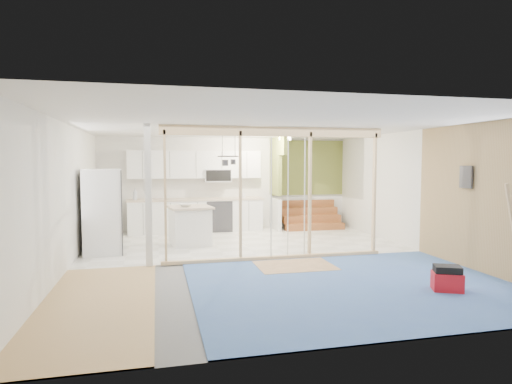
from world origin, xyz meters
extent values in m
cube|color=slate|center=(0.00, 0.00, 0.00)|extent=(7.00, 8.00, 0.01)
cube|color=silver|center=(0.00, 0.00, 2.60)|extent=(7.00, 8.00, 0.01)
cube|color=white|center=(0.00, 4.00, 1.30)|extent=(7.00, 0.01, 2.60)
cube|color=white|center=(0.00, -4.00, 1.30)|extent=(7.00, 0.01, 2.60)
cube|color=white|center=(-3.50, 0.00, 1.30)|extent=(0.01, 8.00, 2.60)
cube|color=white|center=(3.50, 0.00, 1.30)|extent=(0.01, 8.00, 2.60)
cube|color=white|center=(0.00, 2.00, 0.01)|extent=(7.00, 4.00, 0.02)
cube|color=#4369A4|center=(1.00, -2.00, 0.01)|extent=(5.00, 4.00, 0.02)
cube|color=tan|center=(-2.75, -2.00, 0.01)|extent=(1.50, 4.00, 0.02)
cube|color=tan|center=(0.50, -0.60, 0.02)|extent=(1.40, 1.00, 0.01)
cube|color=#D6B383|center=(0.30, 0.00, 2.50)|extent=(4.40, 0.09, 0.18)
cube|color=#D6B383|center=(0.30, 0.00, 0.05)|extent=(4.40, 0.09, 0.06)
cube|color=silver|center=(-2.10, 0.00, 1.30)|extent=(0.12, 0.14, 2.60)
cube|color=#D6B383|center=(-1.80, 0.00, 1.30)|extent=(0.04, 0.09, 2.40)
cube|color=#D6B383|center=(-0.40, 0.00, 1.30)|extent=(0.05, 0.09, 2.40)
cube|color=#D6B383|center=(1.00, 0.00, 1.30)|extent=(0.04, 0.09, 2.40)
cube|color=#D6B383|center=(2.40, 0.00, 1.30)|extent=(0.04, 0.09, 2.40)
cylinder|color=silver|center=(0.20, -0.03, 1.22)|extent=(0.02, 0.02, 2.35)
cylinder|color=silver|center=(0.90, 0.02, 1.22)|extent=(0.02, 0.02, 2.35)
cylinder|color=silver|center=(0.55, 0.00, 1.22)|extent=(0.02, 0.02, 2.35)
cube|color=white|center=(-0.90, 3.70, 0.44)|extent=(3.60, 0.60, 0.88)
cube|color=#C6B19B|center=(-0.90, 3.70, 0.91)|extent=(3.66, 0.64, 0.05)
cube|color=white|center=(-3.20, 2.60, 0.44)|extent=(0.60, 1.60, 0.88)
cube|color=#C6B19B|center=(-3.20, 2.60, 0.91)|extent=(0.64, 1.64, 0.05)
cube|color=white|center=(-0.90, 3.82, 1.85)|extent=(3.60, 0.34, 0.75)
cube|color=silver|center=(-0.30, 3.78, 1.55)|extent=(0.72, 0.38, 0.36)
cube|color=black|center=(-0.30, 3.59, 1.55)|extent=(0.68, 0.02, 0.30)
cube|color=olive|center=(1.30, 3.55, 1.80)|extent=(0.10, 0.90, 1.60)
cube|color=white|center=(1.30, 3.55, 0.45)|extent=(0.10, 0.90, 0.90)
cube|color=olive|center=(1.30, 2.85, 2.35)|extent=(0.10, 0.50, 0.50)
cube|color=olive|center=(2.40, 3.97, 1.75)|extent=(2.20, 0.04, 1.60)
cube|color=white|center=(2.40, 3.97, 0.45)|extent=(2.20, 0.04, 0.90)
cube|color=#9C592D|center=(2.35, 3.20, 0.10)|extent=(1.70, 0.26, 0.20)
cube|color=#9C592D|center=(2.35, 3.46, 0.30)|extent=(1.70, 0.26, 0.20)
cube|color=#9C592D|center=(2.35, 3.72, 0.50)|extent=(1.70, 0.26, 0.20)
cube|color=#9C592D|center=(2.35, 3.98, 0.70)|extent=(1.70, 0.26, 0.20)
torus|color=black|center=(-0.30, 1.90, 2.05)|extent=(0.52, 0.52, 0.02)
cylinder|color=black|center=(-0.45, 1.90, 2.30)|extent=(0.01, 0.01, 0.50)
cylinder|color=black|center=(-0.15, 1.90, 2.30)|extent=(0.01, 0.01, 0.50)
cylinder|color=#3A3A40|center=(-0.40, 1.80, 1.90)|extent=(0.14, 0.14, 0.14)
cylinder|color=#3A3A40|center=(-0.18, 2.00, 1.92)|extent=(0.12, 0.12, 0.12)
cube|color=tan|center=(3.48, -2.00, 1.30)|extent=(0.02, 4.00, 2.60)
cube|color=#3A3A40|center=(3.43, -1.40, 1.65)|extent=(0.04, 0.30, 0.40)
cylinder|color=#FFEABF|center=(1.40, 3.00, 2.54)|extent=(0.32, 0.32, 0.08)
cube|color=white|center=(-3.05, 1.32, 0.89)|extent=(0.84, 0.81, 1.77)
cube|color=#3A3A40|center=(-2.68, 1.32, 0.89)|extent=(0.09, 0.71, 1.74)
cube|color=white|center=(-1.22, 1.84, 0.42)|extent=(0.95, 0.95, 0.84)
cube|color=#C6B19B|center=(-1.22, 1.84, 0.89)|extent=(1.06, 1.06, 0.05)
imported|color=silver|center=(-1.31, 1.72, 0.95)|extent=(0.37, 0.37, 0.07)
imported|color=#B0B8C5|center=(-2.50, 3.61, 1.08)|extent=(0.15, 0.15, 0.30)
imported|color=silver|center=(0.40, 3.67, 1.02)|extent=(0.10, 0.11, 0.18)
cube|color=red|center=(2.21, -2.56, 0.14)|extent=(0.50, 0.45, 0.29)
cube|color=black|center=(2.21, -2.56, 0.34)|extent=(0.45, 0.40, 0.10)
camera|label=1|loc=(-1.96, -7.96, 1.91)|focal=30.00mm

